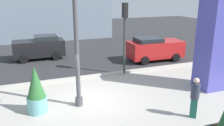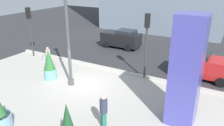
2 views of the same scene
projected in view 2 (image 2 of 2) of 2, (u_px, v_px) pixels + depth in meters
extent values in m
plane|color=#2D2D30|center=(112.00, 65.00, 18.05)|extent=(60.00, 60.00, 0.00)
cube|color=#ADA89E|center=(62.00, 98.00, 13.19)|extent=(18.00, 10.00, 0.02)
cube|color=#B7B2A8|center=(107.00, 68.00, 17.31)|extent=(18.00, 0.24, 0.16)
cylinder|color=#4C4C51|center=(71.00, 82.00, 14.75)|extent=(0.36, 0.36, 0.40)
cylinder|color=#4C4C51|center=(67.00, 31.00, 13.51)|extent=(0.20, 0.20, 7.31)
cube|color=#4C4CAD|center=(186.00, 72.00, 10.16)|extent=(1.33, 1.33, 5.30)
cone|color=#1E4C28|center=(68.00, 123.00, 8.44)|extent=(0.75, 0.75, 1.73)
cylinder|color=#7AA8B7|center=(0.00, 121.00, 10.51)|extent=(1.12, 1.12, 0.70)
cylinder|color=#6BB2B2|center=(50.00, 74.00, 15.57)|extent=(0.87, 0.87, 0.73)
cylinder|color=#382819|center=(50.00, 69.00, 15.44)|extent=(0.80, 0.80, 0.04)
cone|color=#2D6B33|center=(49.00, 60.00, 15.18)|extent=(0.79, 0.79, 1.40)
cylinder|color=#99999E|center=(44.00, 58.00, 18.81)|extent=(0.26, 0.26, 0.55)
sphere|color=#99999E|center=(44.00, 54.00, 18.68)|extent=(0.24, 0.24, 0.24)
cylinder|color=#99999E|center=(46.00, 58.00, 18.72)|extent=(0.12, 0.10, 0.10)
cylinder|color=#333833|center=(31.00, 38.00, 19.56)|extent=(0.14, 0.14, 3.41)
cube|color=black|center=(28.00, 13.00, 18.78)|extent=(0.28, 0.32, 0.90)
sphere|color=yellow|center=(29.00, 9.00, 18.82)|extent=(0.18, 0.18, 0.18)
cylinder|color=#333833|center=(146.00, 54.00, 15.17)|extent=(0.14, 0.14, 3.62)
cube|color=black|center=(147.00, 21.00, 14.36)|extent=(0.28, 0.32, 0.90)
sphere|color=red|center=(148.00, 20.00, 14.50)|extent=(0.18, 0.18, 0.18)
cube|color=black|center=(121.00, 39.00, 22.35)|extent=(3.87, 1.71, 1.23)
cube|color=#1E2328|center=(126.00, 32.00, 21.80)|extent=(1.74, 1.50, 0.35)
cylinder|color=black|center=(106.00, 45.00, 22.42)|extent=(0.64, 0.22, 0.64)
cylinder|color=black|center=(115.00, 41.00, 23.80)|extent=(0.64, 0.22, 0.64)
cylinder|color=black|center=(128.00, 48.00, 21.31)|extent=(0.64, 0.22, 0.64)
cylinder|color=black|center=(135.00, 44.00, 22.70)|extent=(0.64, 0.22, 0.64)
cube|color=red|center=(204.00, 66.00, 15.57)|extent=(4.27, 1.97, 1.23)
cube|color=#1E2328|center=(196.00, 54.00, 15.60)|extent=(1.95, 1.67, 0.31)
cylinder|color=black|center=(224.00, 73.00, 15.85)|extent=(0.65, 0.24, 0.64)
cylinder|color=black|center=(221.00, 82.00, 14.42)|extent=(0.65, 0.24, 0.64)
cylinder|color=black|center=(187.00, 66.00, 17.14)|extent=(0.65, 0.24, 0.64)
cylinder|color=black|center=(180.00, 74.00, 15.70)|extent=(0.65, 0.24, 0.64)
cube|color=#33384C|center=(49.00, 61.00, 17.78)|extent=(0.34, 0.29, 0.79)
cylinder|color=#B2AD9E|center=(48.00, 53.00, 17.53)|extent=(0.47, 0.47, 0.59)
sphere|color=tan|center=(47.00, 48.00, 17.39)|extent=(0.21, 0.21, 0.21)
cube|color=#236656|center=(104.00, 120.00, 10.40)|extent=(0.34, 0.34, 0.89)
cylinder|color=#33384C|center=(104.00, 106.00, 10.12)|extent=(0.51, 0.51, 0.67)
sphere|color=beige|center=(103.00, 97.00, 9.96)|extent=(0.24, 0.24, 0.24)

